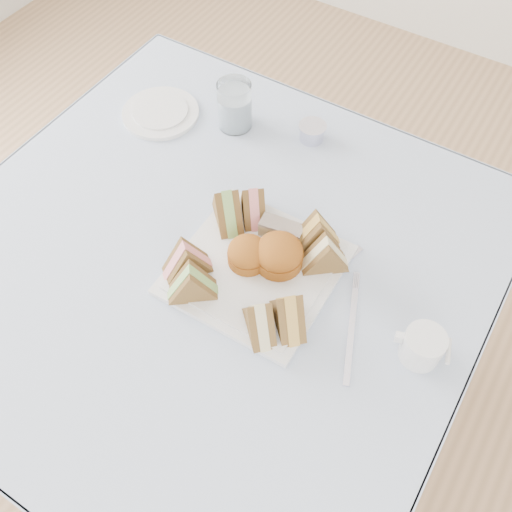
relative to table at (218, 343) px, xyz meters
The scene contains 21 objects.
floor 0.37m from the table, ahead, with size 4.00×4.00×0.00m, color #9E7751.
table is the anchor object (origin of this frame).
tablecloth 0.37m from the table, ahead, with size 1.02×1.02×0.01m, color silver.
serving_plate 0.40m from the table, 10.28° to the left, with size 0.28×0.28×0.01m, color silver.
sandwich_fl_a 0.43m from the table, 93.81° to the right, with size 0.09×0.04×0.08m, color brown, non-canonical shape.
sandwich_fl_b 0.44m from the table, 69.28° to the right, with size 0.09×0.04×0.08m, color brown, non-canonical shape.
sandwich_fr_a 0.48m from the table, 13.21° to the right, with size 0.09×0.04×0.08m, color brown, non-canonical shape.
sandwich_fr_b 0.47m from the table, 26.52° to the right, with size 0.09×0.04×0.08m, color brown, non-canonical shape.
sandwich_bl_a 0.44m from the table, 94.35° to the left, with size 0.10×0.05×0.09m, color brown, non-canonical shape.
sandwich_bl_b 0.44m from the table, 76.62° to the left, with size 0.09×0.04×0.08m, color brown, non-canonical shape.
sandwich_br_a 0.48m from the table, 23.67° to the left, with size 0.09×0.04×0.08m, color brown, non-canonical shape.
sandwich_br_b 0.48m from the table, 36.79° to the left, with size 0.09×0.04×0.08m, color brown, non-canonical shape.
scone_left 0.42m from the table, 16.03° to the left, with size 0.08×0.08×0.05m, color #A5651B.
scone_right 0.44m from the table, 20.83° to the left, with size 0.09×0.09×0.06m, color #A5651B.
pastry_slice 0.43m from the table, 45.52° to the left, with size 0.08×0.03×0.04m, color tan.
side_plate 0.56m from the table, 139.57° to the left, with size 0.18×0.18×0.01m, color silver.
water_glass 0.56m from the table, 114.56° to the left, with size 0.08×0.08×0.11m, color white.
tea_strainer 0.55m from the table, 87.50° to the left, with size 0.06×0.06×0.03m, color silver.
knife 0.44m from the table, 20.28° to the left, with size 0.01×0.18×0.00m, color silver.
fork 0.49m from the table, ahead, with size 0.01×0.19×0.00m, color silver.
creamer_jug 0.59m from the table, ahead, with size 0.07×0.07×0.06m, color silver.
Camera 1 is at (0.41, -0.48, 1.63)m, focal length 40.00 mm.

